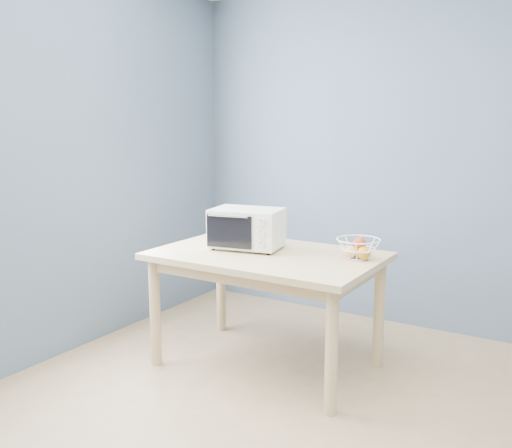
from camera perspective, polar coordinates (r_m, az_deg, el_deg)
The scene contains 4 objects.
room at distance 2.28m, azimuth 3.58°, elevation 3.43°, with size 4.01×4.51×2.61m.
dining_table at distance 3.63m, azimuth 1.10°, elevation -4.46°, with size 1.40×0.90×0.75m.
toaster_oven at distance 3.70m, azimuth -1.19°, elevation -0.36°, with size 0.50×0.40×0.26m.
fruit_basket at distance 3.49m, azimuth 10.17°, elevation -2.40°, with size 0.33×0.33×0.14m.
Camera 1 is at (1.07, -2.00, 1.57)m, focal length 40.00 mm.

